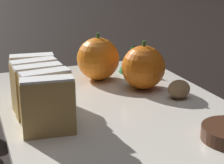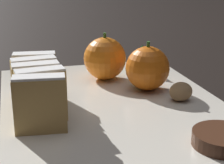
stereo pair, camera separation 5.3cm
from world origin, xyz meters
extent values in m
plane|color=black|center=(0.00, 0.00, 0.00)|extent=(6.00, 6.00, 0.00)
cube|color=silver|center=(0.00, 0.00, 0.01)|extent=(0.31, 0.42, 0.01)
cube|color=tan|center=(-0.11, -0.07, 0.05)|extent=(0.06, 0.03, 0.07)
cube|color=white|center=(-0.11, -0.07, 0.08)|extent=(0.06, 0.03, 0.00)
cube|color=tan|center=(-0.10, -0.04, 0.05)|extent=(0.06, 0.03, 0.07)
cube|color=white|center=(-0.10, -0.04, 0.08)|extent=(0.06, 0.03, 0.00)
cube|color=tan|center=(-0.11, -0.02, 0.05)|extent=(0.06, 0.02, 0.07)
cube|color=white|center=(-0.11, -0.02, 0.08)|extent=(0.06, 0.02, 0.00)
cube|color=tan|center=(-0.11, 0.01, 0.05)|extent=(0.06, 0.03, 0.07)
cube|color=white|center=(-0.11, 0.01, 0.08)|extent=(0.06, 0.03, 0.00)
cube|color=tan|center=(-0.10, 0.04, 0.05)|extent=(0.06, 0.03, 0.07)
cube|color=white|center=(-0.10, 0.04, 0.08)|extent=(0.06, 0.03, 0.00)
sphere|color=orange|center=(0.02, 0.11, 0.05)|extent=(0.07, 0.07, 0.07)
cylinder|color=#38702D|center=(0.02, 0.11, 0.09)|extent=(0.00, 0.01, 0.01)
sphere|color=orange|center=(0.07, 0.04, 0.05)|extent=(0.07, 0.07, 0.07)
cylinder|color=#38702D|center=(0.07, 0.04, 0.08)|extent=(0.01, 0.01, 0.01)
ellipsoid|color=#9E7A51|center=(0.10, -0.02, 0.03)|extent=(0.03, 0.03, 0.03)
cone|color=#23662D|center=(0.09, 0.13, 0.04)|extent=(0.05, 0.05, 0.05)
camera|label=1|loc=(-0.18, -0.47, 0.21)|focal=60.00mm
camera|label=2|loc=(-0.13, -0.49, 0.21)|focal=60.00mm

